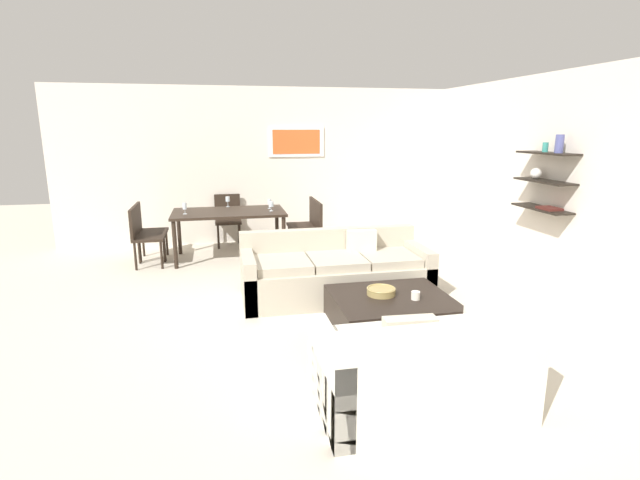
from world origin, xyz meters
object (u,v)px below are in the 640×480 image
sofa_beige (335,273)px  wine_glass_left_near (185,207)px  wine_glass_head (228,200)px  loveseat_white (419,371)px  dining_chair_head (228,216)px  wine_glass_right_near (271,204)px  dining_chair_left_near (142,233)px  wine_glass_right_far (269,202)px  dining_table (229,216)px  dining_chair_right_near (311,226)px  dining_chair_right_far (306,221)px  candle_jar (416,296)px  decorative_bowl (381,291)px  dining_chair_left_far (146,227)px

sofa_beige → wine_glass_left_near: bearing=133.3°
wine_glass_head → loveseat_white: bearing=-76.2°
dining_chair_head → wine_glass_right_near: size_ratio=5.87×
dining_chair_left_near → wine_glass_left_near: wine_glass_left_near is taller
wine_glass_right_near → wine_glass_right_far: (0.00, 0.24, -0.00)m
sofa_beige → loveseat_white: same height
dining_chair_head → wine_glass_left_near: (-0.65, -1.02, 0.36)m
dining_table → dining_chair_right_near: bearing=-9.9°
dining_table → dining_chair_right_far: dining_chair_right_far is taller
candle_jar → dining_table: dining_table is taller
dining_table → wine_glass_right_far: 0.68m
decorative_bowl → dining_chair_right_near: size_ratio=0.33×
dining_table → dining_chair_head: (0.00, 0.90, -0.18)m
dining_chair_head → loveseat_white: bearing=-77.3°
dining_chair_left_far → wine_glass_left_near: bearing=-29.0°
dining_table → dining_chair_head: bearing=90.0°
dining_table → wine_glass_left_near: wine_glass_left_near is taller
dining_chair_left_near → dining_chair_right_near: 2.52m
dining_chair_left_far → decorative_bowl: bearing=-51.6°
dining_chair_left_near → wine_glass_head: 1.46m
dining_chair_left_far → dining_chair_right_near: bearing=-9.9°
dining_chair_left_near → wine_glass_right_near: wine_glass_right_near is taller
sofa_beige → wine_glass_head: wine_glass_head is taller
dining_chair_right_near → wine_glass_head: (-1.26, 0.65, 0.36)m
dining_chair_left_far → dining_table: bearing=-9.9°
decorative_bowl → dining_chair_right_near: 2.92m
sofa_beige → wine_glass_left_near: 2.74m
dining_chair_left_far → wine_glass_right_near: size_ratio=5.87×
decorative_bowl → dining_chair_left_far: (-2.67, 3.36, 0.09)m
dining_chair_right_far → wine_glass_head: wine_glass_head is taller
dining_chair_head → wine_glass_left_near: bearing=-122.5°
dining_chair_right_near → dining_chair_head: bearing=138.5°
dining_chair_right_far → sofa_beige: bearing=-91.7°
dining_table → wine_glass_head: bearing=90.0°
candle_jar → decorative_bowl: bearing=144.4°
dining_chair_left_far → wine_glass_right_near: 1.97m
dining_chair_left_far → wine_glass_right_far: (1.91, -0.10, 0.35)m
dining_chair_left_near → wine_glass_left_near: bearing=9.1°
sofa_beige → wine_glass_left_near: size_ratio=13.15×
candle_jar → dining_chair_right_near: dining_chair_right_near is taller
sofa_beige → dining_chair_left_near: (-2.46, 1.85, 0.21)m
sofa_beige → dining_table: sofa_beige is taller
candle_jar → dining_chair_right_near: bearing=97.7°
sofa_beige → wine_glass_right_far: (-0.55, 2.19, 0.56)m
sofa_beige → wine_glass_head: (-1.19, 2.50, 0.58)m
dining_table → wine_glass_right_far: bearing=10.6°
decorative_bowl → dining_chair_right_far: (-0.14, 3.36, 0.09)m
dining_table → wine_glass_head: wine_glass_head is taller
decorative_bowl → dining_chair_head: (-1.40, 4.03, 0.09)m
decorative_bowl → dining_chair_left_far: size_ratio=0.33×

